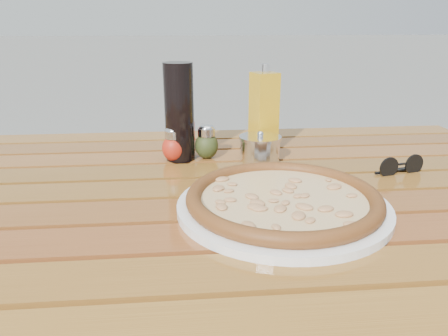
{
  "coord_description": "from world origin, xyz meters",
  "views": [
    {
      "loc": [
        -0.07,
        -0.79,
        1.06
      ],
      "look_at": [
        0.0,
        0.02,
        0.78
      ],
      "focal_mm": 35.0,
      "sensor_mm": 36.0,
      "label": 1
    }
  ],
  "objects": [
    {
      "name": "olive_oil_cruet",
      "position": [
        0.12,
        0.24,
        0.85
      ],
      "size": [
        0.07,
        0.07,
        0.21
      ],
      "rotation": [
        0.0,
        0.0,
        0.34
      ],
      "color": "#B68613",
      "rests_on": "table"
    },
    {
      "name": "parmesan_tin",
      "position": [
        0.09,
        0.15,
        0.78
      ],
      "size": [
        0.11,
        0.11,
        0.07
      ],
      "rotation": [
        0.0,
        0.0,
        0.15
      ],
      "color": "silver",
      "rests_on": "table"
    },
    {
      "name": "table",
      "position": [
        0.0,
        -0.0,
        0.67
      ],
      "size": [
        1.4,
        0.9,
        0.75
      ],
      "color": "#331A0B",
      "rests_on": "ground"
    },
    {
      "name": "dark_bottle",
      "position": [
        -0.09,
        0.18,
        0.86
      ],
      "size": [
        0.09,
        0.09,
        0.22
      ],
      "primitive_type": "cylinder",
      "rotation": [
        0.0,
        0.0,
        0.41
      ],
      "color": "black",
      "rests_on": "table"
    },
    {
      "name": "sunglasses",
      "position": [
        0.37,
        0.04,
        0.77
      ],
      "size": [
        0.11,
        0.05,
        0.04
      ],
      "rotation": [
        0.0,
        0.0,
        0.24
      ],
      "color": "black",
      "rests_on": "table"
    },
    {
      "name": "oregano_shaker",
      "position": [
        -0.03,
        0.18,
        0.79
      ],
      "size": [
        0.07,
        0.07,
        0.08
      ],
      "rotation": [
        0.0,
        0.0,
        -0.27
      ],
      "color": "#343E19",
      "rests_on": "table"
    },
    {
      "name": "pepper_shaker",
      "position": [
        -0.1,
        0.17,
        0.79
      ],
      "size": [
        0.06,
        0.06,
        0.08
      ],
      "rotation": [
        0.0,
        0.0,
        -0.03
      ],
      "color": "red",
      "rests_on": "table"
    },
    {
      "name": "soda_can",
      "position": [
        -0.08,
        0.22,
        0.81
      ],
      "size": [
        0.08,
        0.08,
        0.12
      ],
      "rotation": [
        0.0,
        0.0,
        0.31
      ],
      "color": "silver",
      "rests_on": "table"
    },
    {
      "name": "pizza",
      "position": [
        0.09,
        -0.12,
        0.77
      ],
      "size": [
        0.42,
        0.42,
        0.03
      ],
      "rotation": [
        0.0,
        0.0,
        0.33
      ],
      "color": "beige",
      "rests_on": "plate"
    },
    {
      "name": "plate",
      "position": [
        0.09,
        -0.12,
        0.76
      ],
      "size": [
        0.47,
        0.47,
        0.01
      ],
      "primitive_type": "cylinder",
      "rotation": [
        0.0,
        0.0,
        0.37
      ],
      "color": "white",
      "rests_on": "table"
    }
  ]
}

